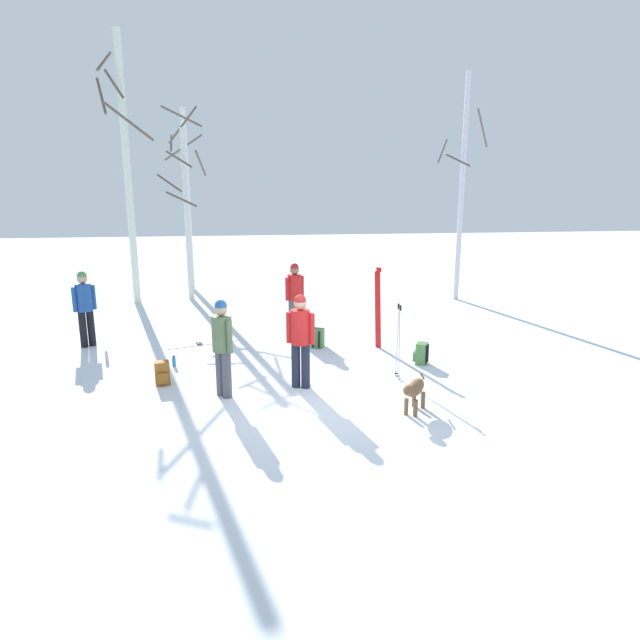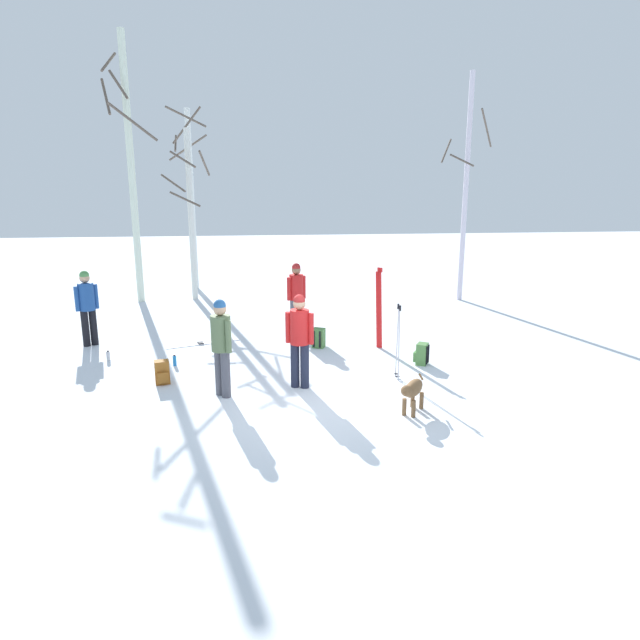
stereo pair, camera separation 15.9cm
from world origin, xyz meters
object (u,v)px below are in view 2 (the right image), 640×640
person_0 (296,293)px  dog (413,390)px  person_1 (300,335)px  ski_poles_0 (398,340)px  ski_pair_planted_0 (379,308)px  birch_tree_4 (190,210)px  backpack_0 (319,338)px  water_bottle_0 (108,356)px  birch_tree_2 (131,167)px  ski_pair_lying_0 (202,343)px  water_bottle_1 (175,360)px  person_3 (221,342)px  birch_tree_3 (191,197)px  birch_tree_5 (466,187)px  backpack_1 (162,373)px  person_2 (87,303)px

person_0 → dog: bearing=-74.0°
person_1 → ski_poles_0: bearing=7.5°
ski_pair_planted_0 → birch_tree_4: size_ratio=0.31×
backpack_0 → water_bottle_0: size_ratio=1.92×
backpack_0 → birch_tree_2: bearing=131.7°
person_1 → ski_pair_lying_0: 3.77m
birch_tree_2 → water_bottle_1: bearing=-73.8°
water_bottle_0 → water_bottle_1: bearing=-19.1°
dog → ski_pair_planted_0: ski_pair_planted_0 is taller
person_3 → birch_tree_3: bearing=98.2°
birch_tree_4 → person_0: bearing=-56.3°
person_1 → birch_tree_4: 8.78m
birch_tree_3 → birch_tree_5: (8.40, -2.85, 0.33)m
dog → birch_tree_3: birch_tree_3 is taller
backpack_1 → birch_tree_2: 8.63m
backpack_0 → dog: bearing=-74.1°
person_0 → ski_pair_lying_0: person_0 is taller
person_1 → birch_tree_2: 9.58m
person_2 → birch_tree_5: birch_tree_5 is taller
dog → backpack_0: 3.99m
person_2 → birch_tree_3: (1.68, 6.81, 2.13)m
person_0 → birch_tree_5: (5.34, 3.34, 2.45)m
person_3 → dog: bearing=-19.8°
person_1 → birch_tree_2: bearing=118.4°
birch_tree_4 → ski_pair_lying_0: bearing=-82.5°
birch_tree_3 → person_2: bearing=-103.9°
person_0 → water_bottle_0: size_ratio=7.47×
person_0 → dog: person_0 is taller
person_0 → birch_tree_2: birch_tree_2 is taller
backpack_1 → birch_tree_2: (-1.81, 7.53, 3.82)m
person_3 → water_bottle_1: size_ratio=7.26×
dog → birch_tree_2: size_ratio=0.10×
dog → water_bottle_0: size_ratio=3.31×
person_1 → ski_pair_planted_0: ski_pair_planted_0 is taller
backpack_1 → water_bottle_1: bearing=85.6°
person_3 → water_bottle_0: 3.46m
water_bottle_0 → birch_tree_3: birch_tree_3 is taller
dog → backpack_1: 4.60m
birch_tree_3 → water_bottle_1: bearing=-87.2°
person_3 → birch_tree_5: birch_tree_5 is taller
person_1 → water_bottle_0: 4.42m
person_2 → backpack_1: bearing=-53.7°
person_2 → birch_tree_3: size_ratio=0.29×
ski_pair_lying_0 → water_bottle_1: size_ratio=7.01×
person_2 → birch_tree_5: size_ratio=0.26×
person_0 → backpack_0: person_0 is taller
ski_pair_lying_0 → birch_tree_4: birch_tree_4 is taller
birch_tree_2 → ski_pair_planted_0: bearing=-42.3°
ski_pair_planted_0 → backpack_1: size_ratio=4.12×
person_1 → birch_tree_2: size_ratio=0.22×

